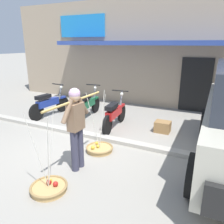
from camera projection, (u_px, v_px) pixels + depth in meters
ground_plane at (77, 147)px, 5.55m from camera, size 90.00×90.00×0.00m
sidewalk_curb at (91, 135)px, 6.14m from camera, size 20.00×0.24×0.10m
fruit_vendor at (76, 124)px, 4.34m from camera, size 0.22×1.71×1.70m
fruit_basket_left_side at (99, 148)px, 5.33m from camera, size 0.66×0.66×1.45m
fruit_basket_right_side at (49, 187)px, 3.89m from camera, size 0.66×0.66×1.45m
motorcycle_nearest_shop at (49, 104)px, 7.80m from camera, size 0.54×1.82×1.09m
motorcycle_second_in_row at (88, 105)px, 7.66m from camera, size 0.54×1.82×1.09m
motorcycle_third_in_row at (115, 114)px, 6.67m from camera, size 0.54×1.82×1.09m
storefront_building at (162, 51)px, 10.85m from camera, size 13.00×6.00×4.20m
wooden_crate at (163, 127)px, 6.47m from camera, size 0.44×0.36×0.32m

